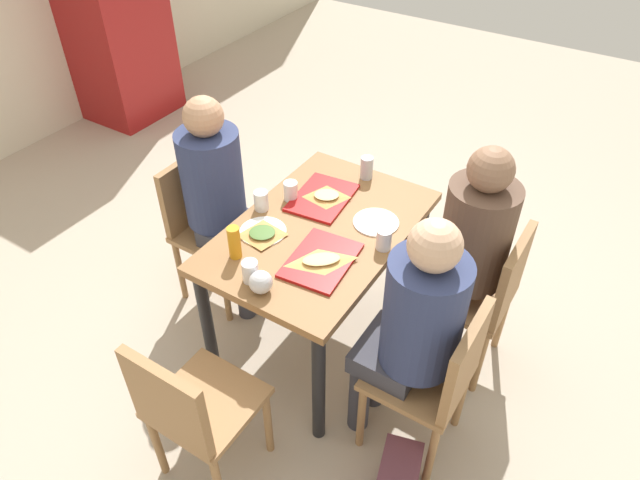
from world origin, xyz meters
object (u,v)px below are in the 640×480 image
Objects in this scene: chair_near_left at (438,375)px; chair_near_right at (485,292)px; tray_red_near at (321,260)px; soda_can at (367,168)px; foil_bundle at (261,282)px; pizza_slice_c at (262,233)px; pizza_slice_b at (327,196)px; plastic_cup_b at (384,239)px; condiment_bottle at (234,242)px; chair_far_side at (205,220)px; plastic_cup_a at (261,201)px; plastic_cup_c at (250,271)px; paper_plate_near_edge at (376,222)px; plastic_cup_d at (291,191)px; chair_left_end at (191,409)px; pizza_slice_a at (321,260)px; tray_red_far at (322,198)px; drink_fridge at (112,4)px; paper_plate_center at (263,231)px; person_in_brown_jacket at (466,243)px; person_far_side at (219,191)px; person_in_red at (413,322)px; main_table at (320,245)px.

chair_near_left is 1.00× the size of chair_near_right.
soda_can is at bearing 12.36° from tray_red_near.
pizza_slice_c is at bearing 35.97° from foil_bundle.
pizza_slice_b is 0.42m from pizza_slice_c.
plastic_cup_b is at bearing -66.10° from pizza_slice_c.
pizza_slice_c is 1.47× the size of condiment_bottle.
plastic_cup_a reaches higher than chair_far_side.
chair_far_side is at bearing 56.91° from plastic_cup_c.
plastic_cup_c is 0.18m from condiment_bottle.
chair_near_right is 0.63m from paper_plate_near_edge.
soda_can is (0.37, -0.23, 0.01)m from plastic_cup_d.
plastic_cup_c is 0.95m from soda_can.
plastic_cup_d is 1.00× the size of foil_bundle.
pizza_slice_b is at bearing -44.45° from plastic_cup_a.
plastic_cup_c is at bearing 6.47° from chair_left_end.
plastic_cup_b is (0.23, -0.51, 0.03)m from pizza_slice_c.
plastic_cup_c is at bearing 143.85° from tray_red_near.
pizza_slice_a is 1.62× the size of condiment_bottle.
chair_left_end is 2.39× the size of tray_red_far.
plastic_cup_b reaches higher than chair_left_end.
tray_red_near is 0.31m from foil_bundle.
chair_far_side is at bearing -123.02° from drink_fridge.
chair_far_side reaches higher than paper_plate_center.
person_in_brown_jacket is 12.71× the size of foil_bundle.
pizza_slice_b is at bearing -11.38° from condiment_bottle.
tray_red_near is 3.60× the size of plastic_cup_b.
pizza_slice_a is (-0.02, -0.01, 0.02)m from tray_red_near.
paper_plate_center is 2.20× the size of plastic_cup_a.
paper_plate_near_edge is 0.54m from pizza_slice_c.
person_far_side is 0.47m from pizza_slice_c.
paper_plate_near_edge is (0.34, -0.41, 0.00)m from paper_plate_center.
person_in_red is 5.60× the size of pizza_slice_b.
person_far_side is (-0.29, 1.24, 0.00)m from person_in_brown_jacket.
pizza_slice_c is at bearing 168.92° from tray_red_far.
person_far_side is 5.41× the size of pizza_slice_c.
main_table is 3.17m from drink_fridge.
person_in_red is at bearing -101.73° from chair_far_side.
pizza_slice_c is at bearing 116.99° from chair_near_right.
condiment_bottle is (-0.17, 0.02, 0.06)m from pizza_slice_c.
chair_far_side is 1.13m from plastic_cup_b.
pizza_slice_b reaches higher than tray_red_near.
plastic_cup_b is 0.57m from soda_can.
plastic_cup_a is (-0.32, 0.94, 0.07)m from person_in_brown_jacket.
chair_near_left is 0.45× the size of drink_fridge.
chair_left_end is 0.83m from pizza_slice_c.
chair_far_side is 0.90m from plastic_cup_c.
tray_red_far is 0.03m from pizza_slice_b.
pizza_slice_a is (-0.22, -0.76, 0.05)m from person_far_side.
plastic_cup_c is 0.05× the size of drink_fridge.
foil_bundle is (-0.49, -0.78, 0.32)m from chair_far_side.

